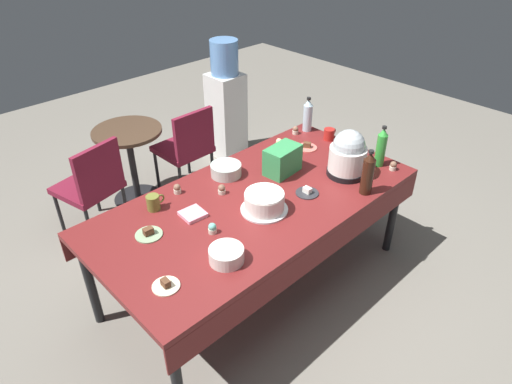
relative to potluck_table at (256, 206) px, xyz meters
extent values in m
plane|color=slate|center=(0.00, 0.00, -0.69)|extent=(9.00, 9.00, 0.00)
cube|color=maroon|center=(0.00, 0.00, 0.04)|extent=(2.20, 1.10, 0.04)
cylinder|color=black|center=(-1.02, -0.47, -0.33)|extent=(0.06, 0.06, 0.71)
cylinder|color=black|center=(1.02, -0.47, -0.33)|extent=(0.06, 0.06, 0.71)
cylinder|color=black|center=(-1.02, 0.47, -0.33)|extent=(0.06, 0.06, 0.71)
cylinder|color=black|center=(1.02, 0.47, -0.33)|extent=(0.06, 0.06, 0.71)
cube|color=maroon|center=(0.00, -0.55, -0.07)|extent=(2.20, 0.01, 0.18)
cube|color=maroon|center=(0.00, 0.55, -0.07)|extent=(2.20, 0.01, 0.18)
cylinder|color=silver|center=(-0.05, -0.13, 0.07)|extent=(0.30, 0.30, 0.01)
cylinder|color=white|center=(-0.05, -0.13, 0.13)|extent=(0.25, 0.25, 0.11)
cylinder|color=white|center=(-0.05, -0.13, 0.19)|extent=(0.25, 0.25, 0.01)
cylinder|color=black|center=(0.67, -0.22, 0.08)|extent=(0.27, 0.27, 0.04)
cylinder|color=white|center=(0.67, -0.22, 0.19)|extent=(0.26, 0.26, 0.17)
sphere|color=#B2BCC1|center=(0.67, -0.22, 0.29)|extent=(0.22, 0.22, 0.22)
cylinder|color=#B2C6BC|center=(0.05, 0.36, 0.10)|extent=(0.22, 0.22, 0.08)
cylinder|color=silver|center=(-0.53, -0.32, 0.10)|extent=(0.19, 0.19, 0.08)
cylinder|color=#E07266|center=(0.77, 0.23, 0.07)|extent=(0.16, 0.16, 0.01)
cube|color=brown|center=(0.77, 0.23, 0.09)|extent=(0.06, 0.07, 0.04)
cylinder|color=#8CA87F|center=(-0.72, 0.16, 0.07)|extent=(0.16, 0.16, 0.01)
cube|color=brown|center=(-0.72, 0.16, 0.09)|extent=(0.06, 0.04, 0.04)
cylinder|color=beige|center=(-0.88, -0.26, 0.07)|extent=(0.14, 0.14, 0.01)
cube|color=brown|center=(-0.88, -0.26, 0.09)|extent=(0.04, 0.05, 0.04)
cylinder|color=#2D2D33|center=(0.29, -0.20, 0.07)|extent=(0.15, 0.15, 0.01)
cube|color=white|center=(0.29, -0.20, 0.09)|extent=(0.04, 0.05, 0.04)
cylinder|color=beige|center=(0.97, -0.42, 0.08)|extent=(0.05, 0.05, 0.03)
sphere|color=brown|center=(0.97, -0.42, 0.11)|extent=(0.05, 0.05, 0.05)
cylinder|color=beige|center=(0.89, 0.46, 0.08)|extent=(0.05, 0.05, 0.03)
sphere|color=brown|center=(0.89, 0.46, 0.11)|extent=(0.05, 0.05, 0.05)
cylinder|color=beige|center=(0.64, 0.40, 0.08)|extent=(0.05, 0.05, 0.03)
sphere|color=beige|center=(0.64, 0.40, 0.11)|extent=(0.05, 0.05, 0.05)
cylinder|color=beige|center=(-0.43, -0.08, 0.08)|extent=(0.05, 0.05, 0.03)
sphere|color=#6BC6B2|center=(-0.43, -0.08, 0.11)|extent=(0.05, 0.05, 0.05)
cylinder|color=beige|center=(-0.33, 0.41, 0.08)|extent=(0.05, 0.05, 0.03)
sphere|color=brown|center=(-0.33, 0.41, 0.11)|extent=(0.05, 0.05, 0.05)
cylinder|color=beige|center=(-0.12, 0.20, 0.08)|extent=(0.05, 0.05, 0.03)
sphere|color=brown|center=(-0.12, 0.20, 0.11)|extent=(0.05, 0.05, 0.05)
cylinder|color=silver|center=(1.01, 0.44, 0.17)|extent=(0.08, 0.08, 0.22)
cone|color=silver|center=(1.01, 0.44, 0.31)|extent=(0.07, 0.07, 0.05)
cylinder|color=black|center=(1.01, 0.44, 0.34)|extent=(0.03, 0.03, 0.02)
cylinder|color=#33190F|center=(0.57, -0.46, 0.19)|extent=(0.08, 0.08, 0.25)
cone|color=#33190F|center=(0.57, -0.46, 0.34)|extent=(0.07, 0.07, 0.05)
cylinder|color=black|center=(0.57, -0.46, 0.37)|extent=(0.04, 0.04, 0.02)
cylinder|color=green|center=(0.95, -0.31, 0.18)|extent=(0.07, 0.07, 0.24)
cone|color=green|center=(0.95, -0.31, 0.33)|extent=(0.06, 0.06, 0.05)
cylinder|color=black|center=(0.95, -0.31, 0.37)|extent=(0.03, 0.03, 0.02)
cylinder|color=#B2231E|center=(1.01, 0.20, 0.11)|extent=(0.09, 0.09, 0.09)
torus|color=#B2231E|center=(1.07, 0.20, 0.11)|extent=(0.06, 0.01, 0.06)
cylinder|color=olive|center=(-0.55, 0.36, 0.11)|extent=(0.08, 0.08, 0.10)
torus|color=olive|center=(-0.50, 0.36, 0.12)|extent=(0.06, 0.01, 0.06)
cube|color=#338C4C|center=(0.37, 0.11, 0.16)|extent=(0.27, 0.18, 0.20)
cube|color=pink|center=(-0.41, 0.14, 0.07)|extent=(0.15, 0.15, 0.02)
cube|color=maroon|center=(-0.55, 1.41, -0.26)|extent=(0.53, 0.53, 0.05)
cube|color=maroon|center=(-0.51, 1.21, -0.04)|extent=(0.42, 0.13, 0.40)
cylinder|color=black|center=(-0.41, 1.64, -0.49)|extent=(0.04, 0.04, 0.40)
cylinder|color=black|center=(-0.78, 1.55, -0.49)|extent=(0.04, 0.04, 0.40)
cylinder|color=black|center=(-0.32, 1.26, -0.49)|extent=(0.04, 0.04, 0.40)
cylinder|color=black|center=(-0.69, 1.18, -0.49)|extent=(0.04, 0.04, 0.40)
cube|color=maroon|center=(0.40, 1.41, -0.26)|extent=(0.45, 0.45, 0.05)
cube|color=maroon|center=(0.40, 1.21, -0.04)|extent=(0.42, 0.05, 0.40)
cylinder|color=black|center=(0.59, 1.60, -0.49)|extent=(0.03, 0.03, 0.40)
cylinder|color=black|center=(0.21, 1.59, -0.49)|extent=(0.03, 0.03, 0.40)
cylinder|color=black|center=(0.59, 1.22, -0.49)|extent=(0.03, 0.03, 0.40)
cylinder|color=black|center=(0.21, 1.21, -0.49)|extent=(0.03, 0.03, 0.40)
cylinder|color=#473323|center=(-0.05, 1.56, 0.02)|extent=(0.60, 0.60, 0.03)
cylinder|color=black|center=(-0.05, 1.56, -0.33)|extent=(0.06, 0.06, 0.67)
cylinder|color=black|center=(-0.05, 1.56, -0.68)|extent=(0.44, 0.44, 0.02)
cube|color=silver|center=(1.15, 1.65, -0.24)|extent=(0.32, 0.32, 0.90)
cylinder|color=#6699D8|center=(1.15, 1.65, 0.38)|extent=(0.28, 0.28, 0.34)
camera|label=1|loc=(-1.70, -1.77, 1.75)|focal=31.80mm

